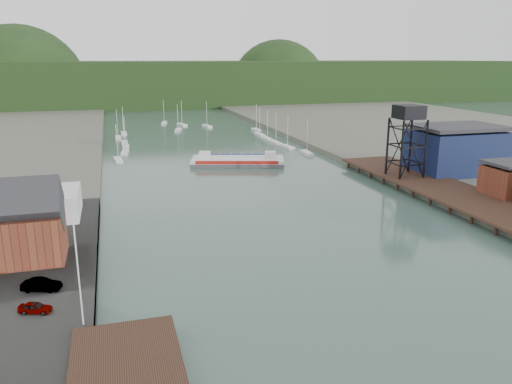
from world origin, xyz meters
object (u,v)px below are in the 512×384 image
harbor_building (16,230)px  lift_tower (409,116)px  car_west_a (35,307)px  chain_ferry (238,161)px

harbor_building → lift_tower: size_ratio=0.76×
harbor_building → lift_tower: lift_tower is taller
lift_tower → car_west_a: bearing=-149.0°
harbor_building → car_west_a: 16.91m
lift_tower → car_west_a: (-73.07, -43.98, -13.45)m
lift_tower → chain_ferry: size_ratio=0.60×
chain_ferry → car_west_a: size_ratio=7.56×
harbor_building → chain_ferry: harbor_building is taller
lift_tower → chain_ferry: lift_tower is taller
harbor_building → car_west_a: (3.93, -15.98, -3.89)m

